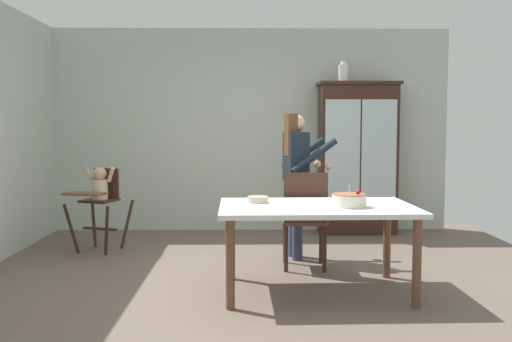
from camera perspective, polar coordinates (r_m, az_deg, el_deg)
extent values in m
plane|color=#66564C|center=(5.16, -0.43, -11.20)|extent=(6.24, 6.24, 0.00)
cube|color=beige|center=(7.60, -0.65, 4.14)|extent=(5.32, 0.06, 2.70)
cube|color=#382116|center=(7.49, 10.21, 1.14)|extent=(0.99, 0.42, 1.93)
cube|color=#382116|center=(7.50, 10.32, 8.69)|extent=(1.05, 0.48, 0.04)
cube|color=silver|center=(7.23, 8.75, 1.81)|extent=(0.45, 0.01, 1.35)
cube|color=silver|center=(7.33, 12.34, 1.79)|extent=(0.45, 0.01, 1.35)
cube|color=#382116|center=(7.49, 10.22, 1.88)|extent=(0.91, 0.36, 0.02)
cylinder|color=white|center=(7.48, 8.82, 9.72)|extent=(0.13, 0.13, 0.22)
cylinder|color=white|center=(7.49, 8.84, 10.75)|extent=(0.07, 0.07, 0.05)
cylinder|color=#382116|center=(6.53, -18.20, -5.57)|extent=(0.17, 0.11, 0.56)
cylinder|color=#382116|center=(6.29, -14.89, -5.87)|extent=(0.11, 0.17, 0.56)
cylinder|color=#382116|center=(6.89, -16.11, -5.00)|extent=(0.11, 0.17, 0.56)
cylinder|color=#382116|center=(6.67, -12.91, -5.25)|extent=(0.17, 0.11, 0.56)
cube|color=#382116|center=(6.60, -15.52, -5.65)|extent=(0.41, 0.17, 0.02)
cube|color=#382116|center=(6.55, -15.58, -2.89)|extent=(0.43, 0.43, 0.02)
cube|color=#382116|center=(6.66, -14.91, -1.18)|extent=(0.30, 0.12, 0.34)
cube|color=brown|center=(6.31, -16.91, -2.21)|extent=(0.49, 0.36, 0.02)
cylinder|color=beige|center=(6.55, -15.51, -1.81)|extent=(0.17, 0.17, 0.22)
sphere|color=tan|center=(6.54, -15.55, -0.26)|extent=(0.15, 0.15, 0.15)
cylinder|color=tan|center=(6.61, -16.57, -0.30)|extent=(0.10, 0.07, 0.17)
cylinder|color=tan|center=(6.46, -14.49, -0.36)|extent=(0.10, 0.07, 0.17)
cylinder|color=#33425B|center=(5.92, 4.23, -5.10)|extent=(0.11, 0.11, 0.82)
cylinder|color=#33425B|center=(6.08, 3.80, -4.84)|extent=(0.11, 0.11, 0.82)
cube|color=#19232D|center=(5.93, 4.05, 1.43)|extent=(0.26, 0.39, 0.52)
cube|color=white|center=(5.96, 5.02, 1.44)|extent=(0.02, 0.06, 0.49)
sphere|color=tan|center=(5.92, 4.07, 4.82)|extent=(0.19, 0.19, 0.19)
cube|color=brown|center=(5.91, 3.55, 3.66)|extent=(0.13, 0.21, 0.44)
cylinder|color=#19232D|center=(5.78, 5.91, 1.51)|extent=(0.50, 0.16, 0.37)
sphere|color=tan|center=(5.83, 7.41, 0.44)|extent=(0.08, 0.08, 0.08)
cylinder|color=#19232D|center=(6.16, 4.82, 1.70)|extent=(0.50, 0.16, 0.37)
sphere|color=tan|center=(6.21, 6.23, 0.70)|extent=(0.08, 0.08, 0.08)
cube|color=silver|center=(4.75, 6.15, -3.71)|extent=(1.64, 1.07, 0.04)
cylinder|color=brown|center=(4.35, -2.62, -9.42)|extent=(0.07, 0.07, 0.70)
cylinder|color=brown|center=(4.56, 15.98, -8.92)|extent=(0.07, 0.07, 0.70)
cylinder|color=brown|center=(5.19, -2.52, -7.13)|extent=(0.07, 0.07, 0.70)
cylinder|color=brown|center=(5.37, 13.12, -6.84)|extent=(0.07, 0.07, 0.70)
cylinder|color=beige|center=(4.68, 9.43, -3.00)|extent=(0.28, 0.28, 0.10)
cylinder|color=#935B3D|center=(4.67, 9.43, -2.34)|extent=(0.27, 0.27, 0.01)
cylinder|color=#F2E5CC|center=(4.67, 9.44, -1.92)|extent=(0.01, 0.01, 0.06)
cone|color=yellow|center=(4.66, 9.45, -1.41)|extent=(0.02, 0.02, 0.02)
sphere|color=red|center=(4.65, 10.28, -2.11)|extent=(0.04, 0.04, 0.04)
cylinder|color=#C6AD93|center=(4.88, 0.19, -2.90)|extent=(0.18, 0.18, 0.05)
cylinder|color=#382116|center=(5.85, 6.60, -7.07)|extent=(0.04, 0.04, 0.45)
cylinder|color=#382116|center=(5.83, 2.95, -7.09)|extent=(0.04, 0.04, 0.45)
cylinder|color=#382116|center=(5.49, 6.95, -7.85)|extent=(0.04, 0.04, 0.45)
cylinder|color=#382116|center=(5.47, 3.06, -7.87)|extent=(0.04, 0.04, 0.45)
cube|color=brown|center=(5.61, 4.91, -5.06)|extent=(0.46, 0.46, 0.03)
cube|color=#382116|center=(5.38, 5.06, -2.74)|extent=(0.42, 0.06, 0.48)
cylinder|color=#382116|center=(5.39, 7.07, -2.73)|extent=(0.03, 0.03, 0.48)
cylinder|color=#382116|center=(5.37, 3.03, -2.74)|extent=(0.03, 0.03, 0.48)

